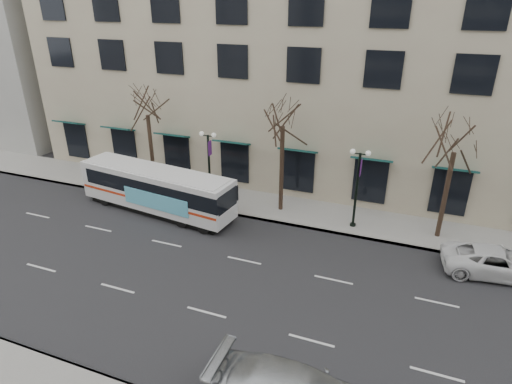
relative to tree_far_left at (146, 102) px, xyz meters
The scene contains 10 objects.
ground 14.91m from the tree_far_left, 41.35° to the right, with size 160.00×160.00×0.00m, color black.
sidewalk_far 16.40m from the tree_far_left, ahead, with size 80.00×4.00×0.15m, color gray.
building_hotel 15.52m from the tree_far_left, 56.75° to the left, with size 40.00×20.00×24.00m, color tan.
tree_far_left is the anchor object (origin of this frame).
tree_far_mid 10.00m from the tree_far_left, ahead, with size 3.60×3.60×8.55m.
tree_far_right 20.00m from the tree_far_left, ahead, with size 3.60×3.60×8.06m.
lamp_post_left 6.29m from the tree_far_left, ahead, with size 1.22×0.45×5.21m.
lamp_post_right 15.48m from the tree_far_left, ahead, with size 1.22×0.45×5.21m.
city_bus 6.30m from the tree_far_left, 52.78° to the right, with size 11.46×3.85×3.05m.
white_pickup 23.73m from the tree_far_left, ahead, with size 2.47×5.37×1.49m, color white.
Camera 1 is at (7.79, -16.14, 13.36)m, focal length 30.00 mm.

